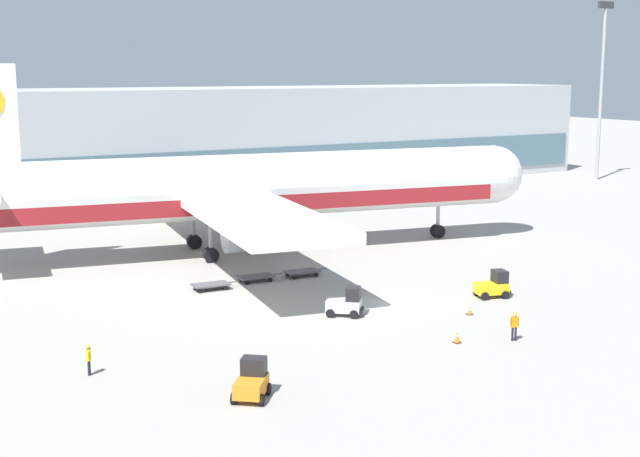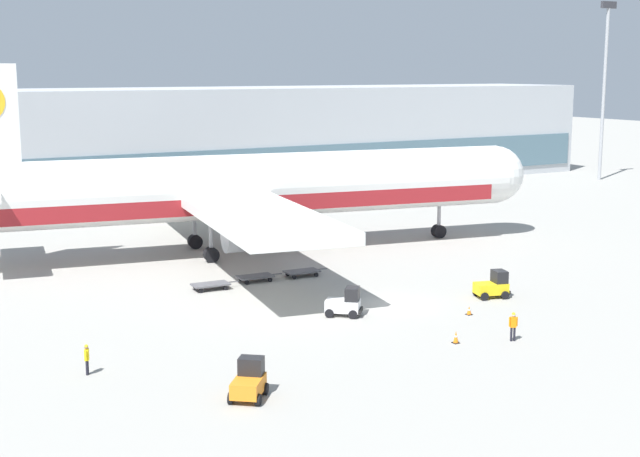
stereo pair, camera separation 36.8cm
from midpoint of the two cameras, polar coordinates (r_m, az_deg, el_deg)
The scene contains 14 objects.
ground_plane at distance 63.85m, azimuth 4.88°, elevation -4.89°, with size 400.00×400.00×0.00m, color #9E9B93.
terminal_building at distance 131.63m, azimuth -0.94°, elevation 6.00°, with size 90.00×18.20×14.00m.
light_mast at distance 141.08m, azimuth 17.83°, elevation 9.08°, with size 2.80×0.50×26.36m.
airplane_main at distance 80.95m, azimuth -5.14°, elevation 2.53°, with size 57.76×48.66×17.00m.
baggage_tug_foreground at distance 60.70m, azimuth 1.81°, elevation -4.80°, with size 2.78×2.68×2.00m.
baggage_tug_mid at distance 66.70m, azimuth 11.18°, elevation -3.61°, with size 2.73×2.18×2.00m.
baggage_tug_far at distance 46.09m, azimuth -4.33°, elevation -9.73°, with size 2.67×2.79×2.00m.
baggage_dolly_lead at distance 68.29m, azimuth -6.85°, elevation -3.59°, with size 3.74×1.65×0.48m.
baggage_dolly_second at distance 70.54m, azimuth -4.00°, elevation -3.10°, with size 3.74×1.65×0.48m.
baggage_dolly_third at distance 72.12m, azimuth -1.01°, elevation -2.78°, with size 3.74×1.65×0.48m.
ground_crew_near at distance 56.37m, azimuth 12.45°, elevation -5.99°, with size 0.54×0.33×1.83m.
ground_crew_far at distance 50.82m, azimuth -14.50°, elevation -7.96°, with size 0.34×0.53×1.72m.
traffic_cone_near at distance 55.51m, azimuth 8.88°, elevation -6.89°, with size 0.40×0.40×0.77m.
traffic_cone_far at distance 61.91m, azimuth 9.69°, elevation -5.20°, with size 0.40×0.40×0.60m.
Camera 2 is at (-35.06, -50.73, 16.53)m, focal length 50.00 mm.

